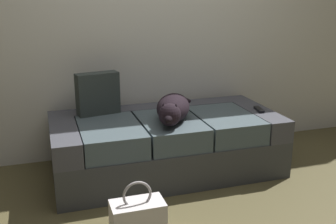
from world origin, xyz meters
TOP-DOWN VIEW (x-y plane):
  - couch at (0.00, 0.97)m, footprint 1.81×0.87m
  - dog_dark at (0.01, 0.83)m, footprint 0.42×0.57m
  - tv_remote at (0.79, 0.88)m, footprint 0.07×0.16m
  - throw_pillow at (-0.50, 1.21)m, footprint 0.36×0.18m
  - handbag at (-0.45, 0.10)m, footprint 0.32×0.18m

SIDE VIEW (x-z plane):
  - handbag at x=-0.45m, z-range -0.06..0.31m
  - couch at x=0.00m, z-range 0.00..0.47m
  - tv_remote at x=0.79m, z-range 0.47..0.50m
  - dog_dark at x=0.01m, z-range 0.48..0.68m
  - throw_pillow at x=-0.50m, z-range 0.47..0.81m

